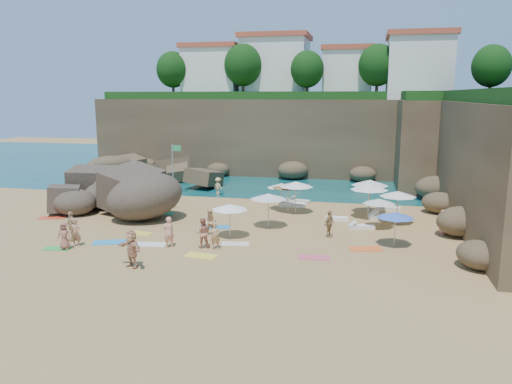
% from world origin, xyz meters
% --- Properties ---
extents(ground, '(120.00, 120.00, 0.00)m').
position_xyz_m(ground, '(0.00, 0.00, 0.00)').
color(ground, tan).
rests_on(ground, ground).
extents(seawater, '(120.00, 120.00, 0.00)m').
position_xyz_m(seawater, '(0.00, 30.00, 0.00)').
color(seawater, '#0C4751').
rests_on(seawater, ground).
extents(cliff_back, '(44.00, 8.00, 8.00)m').
position_xyz_m(cliff_back, '(2.00, 25.00, 4.00)').
color(cliff_back, brown).
rests_on(cliff_back, ground).
extents(cliff_right, '(8.00, 30.00, 8.00)m').
position_xyz_m(cliff_right, '(19.00, 8.00, 4.00)').
color(cliff_right, brown).
rests_on(cliff_right, ground).
extents(cliff_corner, '(10.00, 12.00, 8.00)m').
position_xyz_m(cliff_corner, '(17.00, 20.00, 4.00)').
color(cliff_corner, brown).
rests_on(cliff_corner, ground).
extents(rock_promontory, '(12.00, 7.00, 2.00)m').
position_xyz_m(rock_promontory, '(-11.00, 16.00, 0.00)').
color(rock_promontory, brown).
rests_on(rock_promontory, ground).
extents(clifftop_buildings, '(28.48, 9.48, 7.00)m').
position_xyz_m(clifftop_buildings, '(2.96, 25.79, 11.24)').
color(clifftop_buildings, white).
rests_on(clifftop_buildings, cliff_back).
extents(clifftop_trees, '(35.60, 23.82, 4.40)m').
position_xyz_m(clifftop_trees, '(4.78, 19.52, 11.26)').
color(clifftop_trees, '#11380F').
rests_on(clifftop_trees, ground).
extents(marina_masts, '(3.10, 0.10, 6.00)m').
position_xyz_m(marina_masts, '(-16.50, 30.00, 3.00)').
color(marina_masts, white).
rests_on(marina_masts, ground).
extents(rock_outcrop, '(9.97, 8.89, 3.28)m').
position_xyz_m(rock_outcrop, '(-8.72, 4.21, 0.00)').
color(rock_outcrop, brown).
rests_on(rock_outcrop, ground).
extents(flag_pole, '(0.85, 0.10, 4.35)m').
position_xyz_m(flag_pole, '(-6.86, 10.63, 2.78)').
color(flag_pole, silver).
rests_on(flag_pole, ground).
extents(parasol_0, '(2.47, 2.47, 2.34)m').
position_xyz_m(parasol_0, '(4.35, 5.76, 2.15)').
color(parasol_0, silver).
rests_on(parasol_0, ground).
extents(parasol_1, '(2.14, 2.14, 2.03)m').
position_xyz_m(parasol_1, '(3.16, 6.56, 1.86)').
color(parasol_1, silver).
rests_on(parasol_1, ground).
extents(parasol_2, '(2.38, 2.38, 2.25)m').
position_xyz_m(parasol_2, '(11.34, 4.05, 2.06)').
color(parasol_2, silver).
rests_on(parasol_2, ground).
extents(parasol_3, '(2.62, 2.62, 2.48)m').
position_xyz_m(parasol_3, '(9.54, 6.77, 2.27)').
color(parasol_3, silver).
rests_on(parasol_3, ground).
extents(parasol_5, '(2.37, 2.37, 2.25)m').
position_xyz_m(parasol_5, '(3.16, 1.43, 2.06)').
color(parasol_5, silver).
rests_on(parasol_5, ground).
extents(parasol_6, '(2.30, 2.30, 2.17)m').
position_xyz_m(parasol_6, '(3.75, 5.96, 1.99)').
color(parasol_6, silver).
rests_on(parasol_6, ground).
extents(parasol_7, '(2.08, 2.08, 1.96)m').
position_xyz_m(parasol_7, '(10.11, 2.66, 1.80)').
color(parasol_7, silver).
rests_on(parasol_7, ground).
extents(parasol_8, '(2.56, 2.56, 2.42)m').
position_xyz_m(parasol_8, '(9.49, 5.29, 2.22)').
color(parasol_8, silver).
rests_on(parasol_8, ground).
extents(parasol_9, '(2.18, 2.18, 2.06)m').
position_xyz_m(parasol_9, '(1.34, -1.33, 1.89)').
color(parasol_9, silver).
rests_on(parasol_9, ground).
extents(parasol_10, '(2.11, 2.11, 2.00)m').
position_xyz_m(parasol_10, '(10.92, -1.08, 1.83)').
color(parasol_10, silver).
rests_on(parasol_10, ground).
extents(lounger_0, '(1.82, 0.93, 0.27)m').
position_xyz_m(lounger_0, '(4.13, 9.25, 0.14)').
color(lounger_0, silver).
rests_on(lounger_0, ground).
extents(lounger_1, '(1.80, 0.65, 0.28)m').
position_xyz_m(lounger_1, '(11.00, 8.10, 0.14)').
color(lounger_1, white).
rests_on(lounger_1, ground).
extents(lounger_2, '(2.02, 0.70, 0.31)m').
position_xyz_m(lounger_2, '(3.81, 7.84, 0.16)').
color(lounger_2, white).
rests_on(lounger_2, ground).
extents(lounger_3, '(1.58, 0.61, 0.24)m').
position_xyz_m(lounger_3, '(7.40, 4.26, 0.12)').
color(lounger_3, white).
rests_on(lounger_3, ground).
extents(lounger_4, '(2.12, 1.11, 0.31)m').
position_xyz_m(lounger_4, '(10.52, 5.28, 0.16)').
color(lounger_4, silver).
rests_on(lounger_4, ground).
extents(lounger_5, '(1.69, 0.81, 0.25)m').
position_xyz_m(lounger_5, '(9.09, 2.39, 0.13)').
color(lounger_5, white).
rests_on(lounger_5, ground).
extents(towel_0, '(2.10, 1.58, 0.03)m').
position_xyz_m(towel_0, '(-5.26, -3.85, 0.02)').
color(towel_0, '#278CD2').
rests_on(towel_0, ground).
extents(towel_3, '(1.61, 0.95, 0.03)m').
position_xyz_m(towel_3, '(-7.53, -5.57, 0.01)').
color(towel_3, green).
rests_on(towel_3, ground).
extents(towel_4, '(1.61, 1.03, 0.03)m').
position_xyz_m(towel_4, '(-4.32, -1.63, 0.01)').
color(towel_4, yellow).
rests_on(towel_4, ground).
extents(towel_5, '(1.86, 1.13, 0.03)m').
position_xyz_m(towel_5, '(-2.74, -3.73, 0.02)').
color(towel_5, silver).
rests_on(towel_5, ground).
extents(towel_7, '(1.95, 1.35, 0.03)m').
position_xyz_m(towel_7, '(-12.08, 0.70, 0.02)').
color(towel_7, red).
rests_on(towel_7, ground).
extents(towel_8, '(2.10, 1.40, 0.03)m').
position_xyz_m(towel_8, '(-0.23, 0.69, 0.02)').
color(towel_8, '#237CBC').
rests_on(towel_8, ground).
extents(towel_9, '(1.71, 0.95, 0.03)m').
position_xyz_m(towel_9, '(6.68, -4.06, 0.01)').
color(towel_9, '#D35267').
rests_on(towel_9, ground).
extents(towel_10, '(1.98, 1.33, 0.03)m').
position_xyz_m(towel_10, '(9.34, -1.96, 0.02)').
color(towel_10, orange).
rests_on(towel_10, ground).
extents(towel_11, '(1.75, 1.06, 0.03)m').
position_xyz_m(towel_11, '(-5.08, 3.54, 0.01)').
color(towel_11, '#2FA66C').
rests_on(towel_11, ground).
extents(towel_12, '(1.84, 1.12, 0.03)m').
position_xyz_m(towel_12, '(0.76, -5.08, 0.02)').
color(towel_12, yellow).
rests_on(towel_12, ground).
extents(towel_13, '(1.71, 1.06, 0.03)m').
position_xyz_m(towel_13, '(1.99, -2.57, 0.01)').
color(towel_13, silver).
rests_on(towel_13, ground).
extents(person_stand_0, '(0.62, 0.45, 1.61)m').
position_xyz_m(person_stand_0, '(-6.72, -4.91, 0.80)').
color(person_stand_0, tan).
rests_on(person_stand_0, ground).
extents(person_stand_1, '(1.01, 0.89, 1.73)m').
position_xyz_m(person_stand_1, '(0.37, -3.62, 0.87)').
color(person_stand_1, '#BE765F').
rests_on(person_stand_1, ground).
extents(person_stand_2, '(1.06, 0.87, 1.53)m').
position_xyz_m(person_stand_2, '(-3.05, 10.98, 0.77)').
color(person_stand_2, tan).
rests_on(person_stand_2, ground).
extents(person_stand_3, '(0.80, 1.03, 1.63)m').
position_xyz_m(person_stand_3, '(7.17, 0.05, 0.82)').
color(person_stand_3, '#A78553').
rests_on(person_stand_3, ground).
extents(person_stand_4, '(0.74, 0.86, 1.55)m').
position_xyz_m(person_stand_4, '(13.98, 2.21, 0.77)').
color(person_stand_4, tan).
rests_on(person_stand_4, ground).
extents(person_stand_5, '(1.51, 0.50, 1.61)m').
position_xyz_m(person_stand_5, '(-5.52, 5.50, 0.81)').
color(person_stand_5, '#AE6D57').
rests_on(person_stand_5, ground).
extents(person_stand_6, '(0.75, 0.75, 1.76)m').
position_xyz_m(person_stand_6, '(-1.53, -3.92, 0.88)').
color(person_stand_6, '#F9A38D').
rests_on(person_stand_6, ground).
extents(person_lie_1, '(1.79, 2.00, 0.42)m').
position_xyz_m(person_lie_1, '(-7.59, -3.96, 0.21)').
color(person_lie_1, tan).
rests_on(person_lie_1, ground).
extents(person_lie_2, '(1.16, 1.67, 0.40)m').
position_xyz_m(person_lie_2, '(-7.01, -5.60, 0.20)').
color(person_lie_2, '#9D5F4E').
rests_on(person_lie_2, ground).
extents(person_lie_3, '(2.41, 2.47, 0.50)m').
position_xyz_m(person_lie_3, '(-2.04, -7.49, 0.25)').
color(person_lie_3, tan).
rests_on(person_lie_3, ground).
extents(person_lie_4, '(0.78, 1.52, 0.35)m').
position_xyz_m(person_lie_4, '(1.15, -3.72, 0.17)').
color(person_lie_4, tan).
rests_on(person_lie_4, ground).
extents(person_lie_5, '(0.87, 1.61, 0.59)m').
position_xyz_m(person_lie_5, '(0.04, -1.08, 0.29)').
color(person_lie_5, tan).
rests_on(person_lie_5, ground).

